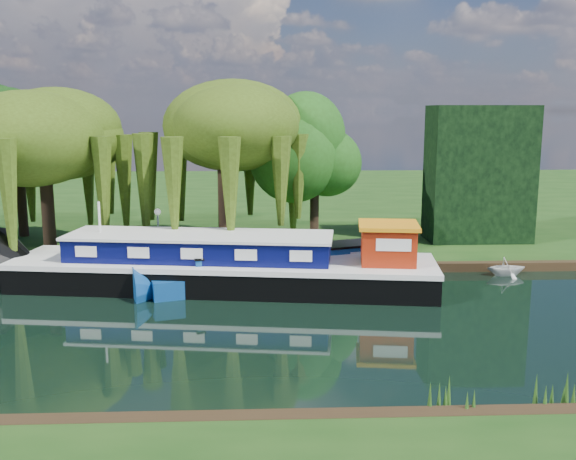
{
  "coord_description": "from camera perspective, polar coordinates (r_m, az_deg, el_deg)",
  "views": [
    {
      "loc": [
        6.05,
        -23.54,
        8.13
      ],
      "look_at": [
        7.24,
        5.06,
        2.8
      ],
      "focal_mm": 40.0,
      "sensor_mm": 36.0,
      "label": 1
    }
  ],
  "objects": [
    {
      "name": "ground",
      "position": [
        25.63,
        -16.09,
        -8.37
      ],
      "size": [
        120.0,
        120.0,
        0.0
      ],
      "primitive_type": "plane",
      "color": "black"
    },
    {
      "name": "far_bank",
      "position": [
        58.4,
        -8.33,
        2.65
      ],
      "size": [
        120.0,
        52.0,
        0.45
      ],
      "primitive_type": "cube",
      "color": "#14370F",
      "rests_on": "ground"
    },
    {
      "name": "dutch_barge",
      "position": [
        29.98,
        -5.47,
        -3.21
      ],
      "size": [
        19.99,
        7.04,
        4.13
      ],
      "rotation": [
        0.0,
        0.0,
        -0.14
      ],
      "color": "black",
      "rests_on": "ground"
    },
    {
      "name": "narrowboat",
      "position": [
        30.65,
        -0.24,
        -3.55
      ],
      "size": [
        12.82,
        5.98,
        1.86
      ],
      "rotation": [
        0.0,
        0.0,
        0.31
      ],
      "color": "navy",
      "rests_on": "ground"
    },
    {
      "name": "white_cruiser",
      "position": [
        34.06,
        18.78,
        -3.84
      ],
      "size": [
        2.07,
        1.81,
        1.04
      ],
      "primitive_type": "imported",
      "rotation": [
        0.0,
        0.0,
        1.63
      ],
      "color": "silver",
      "rests_on": "ground"
    },
    {
      "name": "willow_left",
      "position": [
        37.19,
        -20.94,
        7.46
      ],
      "size": [
        7.04,
        7.04,
        8.43
      ],
      "color": "black",
      "rests_on": "far_bank"
    },
    {
      "name": "willow_right",
      "position": [
        35.0,
        -5.78,
        8.08
      ],
      "size": [
        6.99,
        6.99,
        8.51
      ],
      "color": "black",
      "rests_on": "far_bank"
    },
    {
      "name": "tree_far_mid",
      "position": [
        42.61,
        -22.94,
        7.25
      ],
      "size": [
        5.18,
        5.18,
        8.48
      ],
      "color": "black",
      "rests_on": "far_bank"
    },
    {
      "name": "tree_far_right",
      "position": [
        37.13,
        2.4,
        6.66
      ],
      "size": [
        4.58,
        4.58,
        7.5
      ],
      "color": "black",
      "rests_on": "far_bank"
    },
    {
      "name": "conifer_hedge",
      "position": [
        39.88,
        16.63,
        4.81
      ],
      "size": [
        6.0,
        3.0,
        8.0
      ],
      "primitive_type": "cube",
      "color": "black",
      "rests_on": "far_bank"
    },
    {
      "name": "lamppost",
      "position": [
        34.96,
        -11.5,
        0.93
      ],
      "size": [
        0.36,
        0.36,
        2.56
      ],
      "color": "silver",
      "rests_on": "far_bank"
    },
    {
      "name": "mooring_posts",
      "position": [
        33.39,
        -13.66,
        -2.18
      ],
      "size": [
        19.16,
        0.16,
        1.0
      ],
      "color": "silver",
      "rests_on": "far_bank"
    },
    {
      "name": "reeds_near",
      "position": [
        17.69,
        0.53,
        -14.81
      ],
      "size": [
        33.7,
        1.5,
        1.1
      ],
      "color": "#1E4B14",
      "rests_on": "ground"
    }
  ]
}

